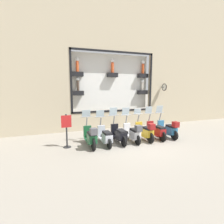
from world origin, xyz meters
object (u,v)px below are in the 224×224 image
Objects in this scene: scooter_teal_0 at (168,129)px; shop_sign_post at (67,130)px; scooter_black_4 at (119,134)px; scooter_green_6 at (91,137)px; scooter_white_3 at (133,133)px; scooter_red_1 at (157,131)px; scooter_silver_5 at (105,136)px; scooter_yellow_2 at (145,131)px.

shop_sign_post is (0.33, 5.35, 0.34)m from scooter_teal_0.
shop_sign_post is at bearing 86.43° from scooter_teal_0.
scooter_black_4 is 1.00× the size of scooter_green_6.
scooter_white_3 is 1.17× the size of shop_sign_post.
scooter_white_3 is (-0.07, 1.44, 0.03)m from scooter_red_1.
scooter_white_3 is at bearing 90.15° from scooter_teal_0.
scooter_silver_5 is at bearing 87.61° from scooter_white_3.
scooter_green_6 reaches higher than scooter_yellow_2.
scooter_white_3 is 0.72m from scooter_black_4.
scooter_white_3 is (-0.01, 0.72, -0.01)m from scooter_yellow_2.
scooter_teal_0 is at bearing -89.97° from scooter_yellow_2.
scooter_teal_0 is at bearing -89.85° from scooter_white_3.
scooter_teal_0 is at bearing -90.87° from scooter_silver_5.
scooter_silver_5 is 1.16× the size of shop_sign_post.
scooter_black_4 reaches higher than scooter_green_6.
scooter_black_4 is 1.01× the size of scooter_silver_5.
scooter_yellow_2 is at bearing -89.59° from scooter_white_3.
scooter_teal_0 reaches higher than shop_sign_post.
scooter_yellow_2 is (-0.06, 0.72, 0.04)m from scooter_red_1.
scooter_silver_5 is (0.05, 3.60, -0.06)m from scooter_teal_0.
scooter_white_3 is 3.23m from shop_sign_post.
scooter_yellow_2 is 1.01× the size of scooter_white_3.
scooter_red_1 is at bearing -85.13° from scooter_yellow_2.
scooter_teal_0 reaches higher than scooter_green_6.
scooter_red_1 is at bearing -89.12° from scooter_green_6.
scooter_silver_5 reaches higher than shop_sign_post.
scooter_yellow_2 is 1.00× the size of scooter_green_6.
shop_sign_post is (0.27, 2.47, 0.38)m from scooter_black_4.
scooter_yellow_2 is 0.72m from scooter_white_3.
scooter_yellow_2 is at bearing 90.03° from scooter_teal_0.
shop_sign_post is (0.27, 4.63, 0.39)m from scooter_red_1.
scooter_green_6 is (0.01, 2.16, 0.02)m from scooter_white_3.
scooter_green_6 is 1.18× the size of shop_sign_post.
scooter_white_3 is 0.99× the size of scooter_green_6.
scooter_red_1 is at bearing -93.37° from shop_sign_post.
scooter_red_1 is 0.72m from scooter_yellow_2.
scooter_white_3 is 1.00× the size of scooter_silver_5.
scooter_green_6 is (0.01, 2.88, 0.01)m from scooter_yellow_2.
shop_sign_post is at bearing 72.33° from scooter_green_6.
shop_sign_post is at bearing 80.94° from scooter_silver_5.
scooter_yellow_2 is 1.01× the size of scooter_silver_5.
scooter_green_6 is (-0.06, 3.60, 0.05)m from scooter_red_1.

